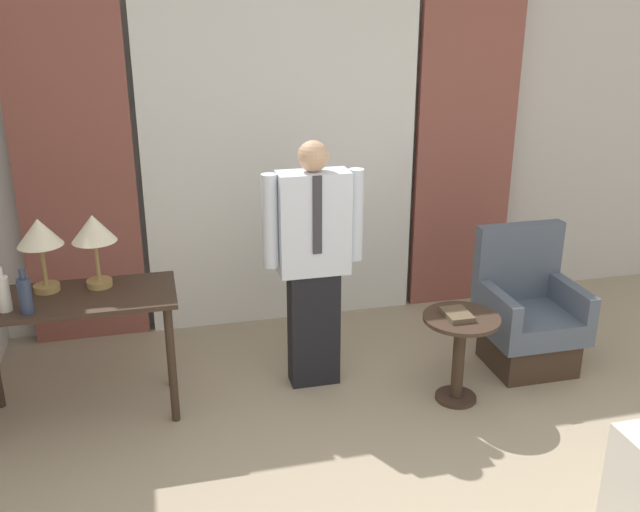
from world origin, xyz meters
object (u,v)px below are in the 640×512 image
object	(u,v)px
table_lamp_left	(39,237)
bottle_by_lamp	(25,295)
bottle_near_edge	(3,293)
table_lamp_right	(94,233)
book	(457,314)
side_table	(460,344)
armchair	(527,318)
desk	(75,316)
person	(313,258)

from	to	relation	value
table_lamp_left	bottle_by_lamp	bearing A→B (deg)	-103.51
table_lamp_left	bottle_near_edge	distance (m)	0.38
table_lamp_right	book	world-z (taller)	table_lamp_right
side_table	bottle_by_lamp	bearing A→B (deg)	175.04
table_lamp_right	armchair	distance (m)	2.88
desk	bottle_near_edge	size ratio (longest dim) A/B	4.64
person	desk	bearing A→B (deg)	-178.09
desk	bottle_near_edge	xyz separation A→B (m)	(-0.34, -0.12, 0.23)
table_lamp_right	table_lamp_left	bearing A→B (deg)	180.00
armchair	desk	bearing A→B (deg)	178.71
table_lamp_right	armchair	xyz separation A→B (m)	(2.77, -0.18, -0.78)
bottle_near_edge	book	size ratio (longest dim) A/B	1.21
table_lamp_right	bottle_by_lamp	xyz separation A→B (m)	(-0.37, -0.30, -0.23)
table_lamp_right	bottle_near_edge	xyz separation A→B (m)	(-0.49, -0.24, -0.23)
table_lamp_left	person	size ratio (longest dim) A/B	0.28
armchair	bottle_near_edge	bearing A→B (deg)	-179.05
table_lamp_left	desk	bearing A→B (deg)	-38.32
desk	book	world-z (taller)	desk
desk	table_lamp_right	distance (m)	0.50
side_table	armchair	bearing A→B (deg)	26.81
side_table	desk	bearing A→B (deg)	170.15
side_table	book	distance (m)	0.20
table_lamp_left	bottle_near_edge	bearing A→B (deg)	-128.94
bottle_near_edge	person	bearing A→B (deg)	5.37
table_lamp_left	person	distance (m)	1.62
bottle_by_lamp	person	bearing A→B (deg)	7.73
armchair	book	bearing A→B (deg)	-154.76
table_lamp_right	armchair	size ratio (longest dim) A/B	0.46
armchair	side_table	size ratio (longest dim) A/B	1.65
bottle_near_edge	table_lamp_left	bearing A→B (deg)	51.06
person	book	world-z (taller)	person
bottle_by_lamp	side_table	xyz separation A→B (m)	(2.49, -0.22, -0.50)
armchair	book	world-z (taller)	armchair
table_lamp_right	book	xyz separation A→B (m)	(2.09, -0.50, -0.53)
armchair	person	bearing A→B (deg)	175.58
bottle_by_lamp	table_lamp_right	bearing A→B (deg)	38.70
table_lamp_right	side_table	bearing A→B (deg)	-13.57
table_lamp_right	side_table	world-z (taller)	table_lamp_right
table_lamp_left	armchair	distance (m)	3.17
side_table	table_lamp_left	bearing A→B (deg)	168.05
table_lamp_left	book	xyz separation A→B (m)	(2.39, -0.50, -0.53)
desk	book	size ratio (longest dim) A/B	5.61
bottle_by_lamp	side_table	size ratio (longest dim) A/B	0.45
bottle_near_edge	person	distance (m)	1.80
table_lamp_right	desk	bearing A→B (deg)	-141.68
armchair	side_table	xyz separation A→B (m)	(-0.65, -0.33, 0.05)
bottle_by_lamp	side_table	bearing A→B (deg)	-4.96
bottle_by_lamp	book	bearing A→B (deg)	-4.81
table_lamp_left	book	distance (m)	2.50
bottle_near_edge	side_table	xyz separation A→B (m)	(2.61, -0.27, -0.50)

